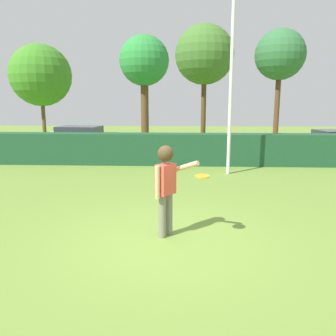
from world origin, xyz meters
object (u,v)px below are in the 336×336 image
Objects in this scene: birch_tree at (144,62)px; willow_tree at (41,75)px; lamppost at (232,66)px; maple_tree at (280,55)px; frisbee at (202,176)px; parked_car_white at (80,136)px; oak_tree at (205,55)px; person at (166,181)px.

willow_tree reaches higher than birch_tree.
maple_tree is at bearing 67.40° from lamppost.
parked_car_white is at bearing 116.21° from frisbee.
parked_car_white is 9.59m from oak_tree.
oak_tree is at bearing 86.72° from frisbee.
parked_car_white is (-6.01, 12.20, -0.55)m from frisbee.
maple_tree is at bearing 68.89° from person.
oak_tree is (-0.31, 10.69, 1.74)m from lamppost.
willow_tree reaches higher than parked_car_white.
maple_tree is at bearing -2.82° from willow_tree.
parked_car_white is at bearing -158.57° from maple_tree.
parked_car_white is at bearing 113.91° from person.
frisbee is 0.04× the size of lamppost.
parked_car_white is at bearing -52.27° from willow_tree.
maple_tree reaches higher than lamppost.
frisbee is at bearing -101.89° from lamppost.
oak_tree reaches higher than maple_tree.
person is 0.24× the size of oak_tree.
person is 6.63× the size of frisbee.
person is at bearing -66.09° from parked_car_white.
maple_tree is 0.96× the size of oak_tree.
maple_tree is at bearing 28.62° from birch_tree.
oak_tree reaches higher than lamppost.
oak_tree is at bearing 33.02° from parked_car_white.
lamppost is 1.57× the size of parked_car_white.
willow_tree is (-11.14, 0.88, -1.16)m from oak_tree.
person is at bearing -61.38° from willow_tree.
parked_car_white is 5.28m from birch_tree.
oak_tree is (6.96, 4.53, 4.79)m from parked_car_white.
oak_tree reaches higher than parked_car_white.
frisbee is 0.04× the size of birch_tree.
parked_car_white is 0.59× the size of oak_tree.
frisbee is at bearing -93.28° from oak_tree.
frisbee is at bearing -63.79° from parked_car_white.
oak_tree reaches higher than frisbee.
person reaches higher than parked_car_white.
birch_tree is 0.93× the size of willow_tree.
parked_car_white is at bearing -146.98° from oak_tree.
birch_tree reaches higher than parked_car_white.
maple_tree is 4.80m from oak_tree.
frisbee is at bearing -13.74° from person.
maple_tree reaches higher than frisbee.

